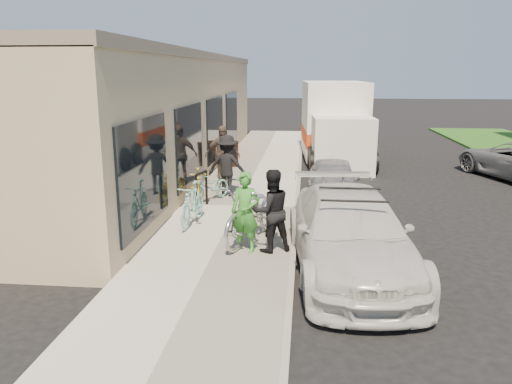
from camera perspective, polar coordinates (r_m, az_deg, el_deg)
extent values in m
plane|color=black|center=(10.26, 6.81, -7.05)|extent=(120.00, 120.00, 0.00)
cube|color=#B9B2A6|center=(13.21, -2.10, -1.88)|extent=(3.00, 34.00, 0.15)
cube|color=gray|center=(13.10, 4.64, -2.10)|extent=(0.12, 34.00, 0.13)
cube|color=tan|center=(18.37, -10.21, 8.41)|extent=(3.50, 20.00, 4.00)
cube|color=#7B6E5D|center=(18.31, -10.49, 14.97)|extent=(3.60, 20.00, 0.25)
cube|color=black|center=(10.33, -12.62, 2.10)|extent=(0.06, 3.00, 2.20)
cube|color=black|center=(14.13, -7.59, 5.35)|extent=(0.06, 3.00, 2.20)
cube|color=black|center=(18.01, -4.68, 7.20)|extent=(0.06, 3.00, 2.20)
cube|color=black|center=(21.94, -2.80, 8.38)|extent=(0.06, 3.00, 2.20)
cylinder|color=black|center=(12.76, -6.83, -0.09)|extent=(0.06, 0.06, 0.90)
cylinder|color=black|center=(13.28, -5.69, 0.50)|extent=(0.06, 0.06, 0.90)
cylinder|color=black|center=(12.92, -6.30, 2.16)|extent=(0.21, 0.60, 0.06)
cube|color=black|center=(18.36, -2.95, 4.27)|extent=(0.59, 0.29, 0.93)
cube|color=black|center=(18.70, -2.90, 4.44)|extent=(0.59, 0.29, 0.93)
cube|color=black|center=(18.32, -2.95, 4.40)|extent=(0.47, 0.20, 0.67)
imported|color=silver|center=(9.32, 10.67, -4.66)|extent=(2.47, 5.14, 1.44)
cylinder|color=black|center=(8.59, 11.18, -1.09)|extent=(1.14, 0.04, 0.04)
cylinder|color=black|center=(9.52, 10.66, 0.38)|extent=(1.14, 0.04, 0.04)
imported|color=gray|center=(14.13, 8.74, 1.23)|extent=(1.47, 3.58, 1.22)
cube|color=white|center=(18.48, 9.80, 5.36)|extent=(2.24, 2.24, 2.02)
cube|color=black|center=(18.42, 9.86, 6.67)|extent=(1.96, 0.18, 0.95)
cube|color=white|center=(21.54, 8.82, 8.26)|extent=(2.69, 4.59, 3.08)
cube|color=red|center=(21.62, 8.75, 6.44)|extent=(2.71, 4.61, 0.58)
cylinder|color=black|center=(17.94, 6.57, 3.34)|extent=(0.31, 0.86, 0.85)
cylinder|color=black|center=(18.22, 13.25, 3.22)|extent=(0.31, 0.86, 0.85)
cylinder|color=black|center=(19.09, 6.33, 3.97)|extent=(0.31, 0.86, 0.85)
cylinder|color=black|center=(19.35, 12.62, 3.85)|extent=(0.31, 0.86, 0.85)
cylinder|color=black|center=(23.07, 5.68, 5.65)|extent=(0.31, 0.86, 0.85)
cylinder|color=black|center=(23.28, 10.92, 5.55)|extent=(0.31, 0.86, 0.85)
imported|color=#B0B0B2|center=(10.33, -0.34, -2.36)|extent=(1.56, 2.46, 1.22)
imported|color=#388E2F|center=(9.70, -1.23, -2.32)|extent=(0.66, 0.51, 1.59)
imported|color=black|center=(9.70, 1.74, -2.15)|extent=(0.99, 0.90, 1.64)
imported|color=#89CDC4|center=(11.57, -7.28, -1.35)|extent=(0.61, 1.66, 0.97)
imported|color=#89CDC4|center=(13.63, -5.23, 0.62)|extent=(1.22, 1.58, 0.80)
imported|color=gold|center=(13.48, -6.62, 0.68)|extent=(0.76, 1.57, 0.91)
imported|color=black|center=(14.11, -3.31, 3.03)|extent=(1.18, 0.77, 1.73)
imported|color=brown|center=(15.39, -3.86, 4.16)|extent=(1.12, 0.54, 1.86)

